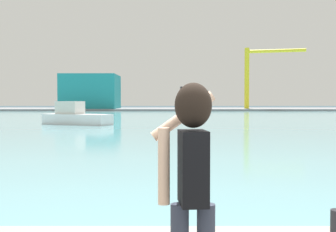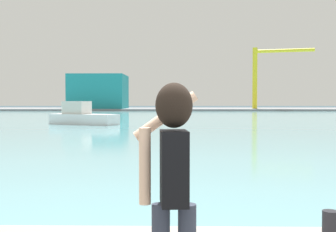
{
  "view_description": "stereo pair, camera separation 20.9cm",
  "coord_description": "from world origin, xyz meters",
  "px_view_note": "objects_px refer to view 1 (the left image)",
  "views": [
    {
      "loc": [
        -0.72,
        -3.52,
        2.17
      ],
      "look_at": [
        -0.7,
        5.99,
        1.82
      ],
      "focal_mm": 46.7,
      "sensor_mm": 36.0,
      "label": 1
    },
    {
      "loc": [
        -0.51,
        -3.52,
        2.17
      ],
      "look_at": [
        -0.7,
        5.99,
        1.82
      ],
      "focal_mm": 46.7,
      "sensor_mm": 36.0,
      "label": 2
    }
  ],
  "objects_px": {
    "person_photographer": "(191,172)",
    "warehouse_left": "(90,92)",
    "boat_moored": "(75,116)",
    "port_crane": "(255,70)"
  },
  "relations": [
    {
      "from": "warehouse_left",
      "to": "port_crane",
      "type": "height_order",
      "value": "port_crane"
    },
    {
      "from": "person_photographer",
      "to": "boat_moored",
      "type": "xyz_separation_m",
      "value": [
        -8.33,
        35.11,
        -0.89
      ]
    },
    {
      "from": "person_photographer",
      "to": "warehouse_left",
      "type": "bearing_deg",
      "value": 5.42
    },
    {
      "from": "person_photographer",
      "to": "boat_moored",
      "type": "distance_m",
      "value": 36.1
    },
    {
      "from": "boat_moored",
      "to": "person_photographer",
      "type": "bearing_deg",
      "value": -52.62
    },
    {
      "from": "person_photographer",
      "to": "warehouse_left",
      "type": "distance_m",
      "value": 91.6
    },
    {
      "from": "warehouse_left",
      "to": "port_crane",
      "type": "bearing_deg",
      "value": -2.75
    },
    {
      "from": "warehouse_left",
      "to": "port_crane",
      "type": "relative_size",
      "value": 0.93
    },
    {
      "from": "warehouse_left",
      "to": "person_photographer",
      "type": "bearing_deg",
      "value": -79.54
    },
    {
      "from": "person_photographer",
      "to": "boat_moored",
      "type": "bearing_deg",
      "value": 8.3
    }
  ]
}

